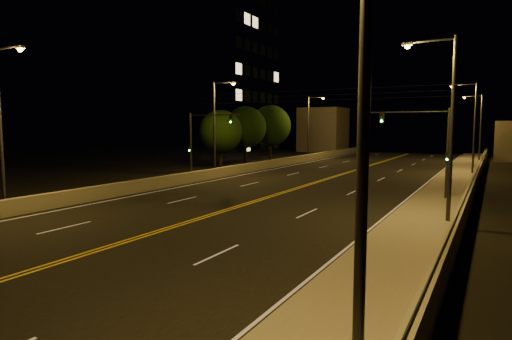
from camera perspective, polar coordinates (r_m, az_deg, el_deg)
The scene contains 22 objects.
road at distance 27.04m, azimuth -1.63°, elevation -4.67°, with size 18.00×120.00×0.02m, color black.
sidewalk at distance 23.48m, azimuth 21.77°, elevation -6.35°, with size 3.60×120.00×0.30m, color gray.
curb at distance 23.79m, azimuth 17.27°, elevation -6.22°, with size 0.14×120.00×0.15m, color gray.
parapet_wall at distance 23.21m, azimuth 25.89°, elevation -5.03°, with size 0.30×120.00×1.00m, color #9C9682.
jersey_barrier at distance 32.86m, azimuth -16.13°, elevation -2.20°, with size 0.45×120.00×0.95m, color #9C9682.
distant_building_left at distance 85.33m, azimuth 8.96°, elevation 5.31°, with size 8.00×8.00×8.50m, color slate.
parapet_rail at distance 23.12m, azimuth 25.94°, elevation -3.73°, with size 0.06×0.06×120.00m, color black.
lane_markings at distance 26.97m, azimuth -1.71°, elevation -4.67°, with size 17.32×116.00×0.00m.
streetlight_0 at distance 7.17m, azimuth 12.07°, elevation 8.78°, with size 2.55×0.28×9.23m.
streetlight_1 at distance 22.76m, azimuth 24.03°, elevation 6.30°, with size 2.55×0.28×9.23m.
streetlight_2 at distance 47.61m, azimuth 26.83°, elevation 5.68°, with size 2.55×0.28×9.23m.
streetlight_3 at distance 66.32m, azimuth 27.55°, elevation 5.52°, with size 2.55×0.28×9.23m.
streetlight_4 at distance 27.28m, azimuth -30.72°, elevation 5.83°, with size 2.55×0.28×9.23m.
streetlight_5 at distance 41.64m, azimuth -5.26°, elevation 6.35°, with size 2.55×0.28×9.23m.
streetlight_6 at distance 62.70m, azimuth 7.21°, elevation 6.15°, with size 2.55×0.28×9.23m.
traffic_signal_right at distance 30.32m, azimuth 22.35°, elevation 3.36°, with size 5.11×0.31×6.10m.
traffic_signal_left at distance 37.55m, azimuth -7.51°, elevation 4.14°, with size 5.11×0.31×6.10m.
overhead_wires at distance 35.16m, azimuth 6.42°, elevation 9.82°, with size 22.00×0.03×0.83m.
building_tower at distance 74.73m, azimuth -7.92°, elevation 13.55°, with size 24.00×15.00×31.22m.
tree_0 at distance 50.10m, azimuth -4.74°, elevation 5.10°, with size 5.05×5.05×6.84m.
tree_1 at distance 57.95m, azimuth -1.41°, elevation 5.70°, with size 5.62×5.62×7.61m.
tree_2 at distance 62.48m, azimuth 1.96°, elevation 5.94°, with size 5.91×5.91×8.01m.
Camera 1 is at (13.65, -2.81, 4.94)m, focal length 30.00 mm.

